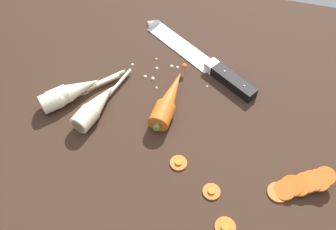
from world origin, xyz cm
name	(u,v)px	position (x,y,z in cm)	size (l,w,h in cm)	color
ground_plane	(171,118)	(0.00, 0.00, -2.00)	(120.00, 90.00, 4.00)	#332116
chefs_knife	(193,54)	(0.84, 17.20, 0.65)	(30.98, 21.66, 4.18)	silver
whole_carrot	(169,99)	(-0.75, 1.41, 2.10)	(5.02, 18.40, 4.20)	#D6601E
parsnip_front	(75,90)	(-20.38, -1.30, 1.98)	(13.27, 14.39, 4.00)	beige
parsnip_mid_left	(96,106)	(-14.47, -3.91, 1.98)	(6.75, 18.21, 4.00)	beige
parsnip_mid_right	(68,95)	(-21.27, -2.80, 1.98)	(13.50, 14.21, 4.00)	beige
carrot_slice_stack	(302,184)	(26.41, -10.05, 1.21)	(11.06, 7.87, 3.86)	#D6601E
carrot_slice_stray_near	(179,162)	(4.54, -11.16, 0.36)	(3.16, 3.16, 0.70)	#D6601E
carrot_slice_stray_mid	(225,227)	(14.89, -20.63, 0.36)	(3.50, 3.50, 0.70)	#D6601E
carrot_slice_stray_far	(212,191)	(11.50, -15.11, 0.36)	(3.11, 3.11, 0.70)	#D6601E
mince_crumbs	(183,73)	(-0.19, 10.87, 0.38)	(24.56, 9.47, 0.86)	beige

